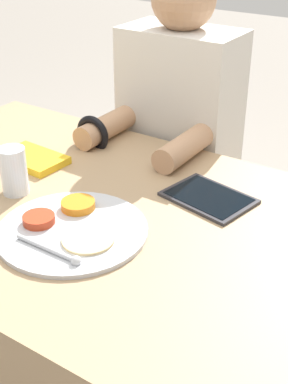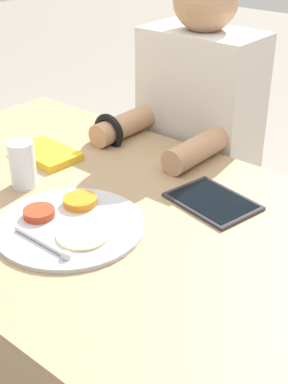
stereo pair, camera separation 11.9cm
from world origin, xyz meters
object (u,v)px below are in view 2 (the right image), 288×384
Objects in this scene: red_notebook at (47,154)px; thali_tray at (69,224)px; drinking_glass at (23,164)px; person_diner at (195,174)px; tablet_device at (212,201)px.

thali_tray is at bearing -33.44° from red_notebook.
thali_tray is 0.24m from drinking_glass.
person_diner reaches higher than red_notebook.
thali_tray is at bearing -14.71° from drinking_glass.
tablet_device is 0.49m from person_diner.
tablet_device is at bearing 9.62° from red_notebook.
red_notebook is 0.84× the size of tablet_device.
drinking_glass reaches higher than thali_tray.
thali_tray is 2.79× the size of drinking_glass.
red_notebook is 0.16× the size of person_diner.
drinking_glass is (0.09, -0.15, 0.05)m from red_notebook.
drinking_glass is at bearing -101.05° from person_diner.
person_diner reaches higher than tablet_device.
drinking_glass is at bearing -150.62° from tablet_device.
thali_tray is 1.45× the size of tablet_device.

